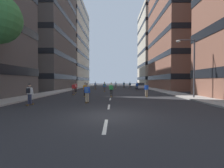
{
  "coord_description": "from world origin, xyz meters",
  "views": [
    {
      "loc": [
        0.36,
        -8.68,
        1.98
      ],
      "look_at": [
        0.0,
        26.72,
        1.26
      ],
      "focal_mm": 24.56,
      "sensor_mm": 36.0,
      "label": 1
    }
  ],
  "objects_px": {
    "skater_0": "(146,89)",
    "skater_2": "(85,89)",
    "skater_8": "(76,87)",
    "parked_car_near": "(140,86)",
    "skater_1": "(87,92)",
    "skater_9": "(111,89)",
    "skater_4": "(116,84)",
    "skater_5": "(130,85)",
    "skater_12": "(74,88)",
    "skater_6": "(124,84)",
    "skater_7": "(95,85)",
    "skater_3": "(137,85)",
    "skater_11": "(30,93)",
    "streetlamp_right": "(191,62)",
    "skater_10": "(105,86)"
  },
  "relations": [
    {
      "from": "skater_5",
      "to": "skater_11",
      "type": "xyz_separation_m",
      "value": [
        -11.21,
        -28.21,
        0.0
      ]
    },
    {
      "from": "skater_3",
      "to": "skater_11",
      "type": "height_order",
      "value": "same"
    },
    {
      "from": "skater_2",
      "to": "skater_9",
      "type": "relative_size",
      "value": 1.0
    },
    {
      "from": "skater_0",
      "to": "skater_6",
      "type": "bearing_deg",
      "value": 92.78
    },
    {
      "from": "parked_car_near",
      "to": "skater_12",
      "type": "bearing_deg",
      "value": -126.47
    },
    {
      "from": "skater_6",
      "to": "skater_5",
      "type": "bearing_deg",
      "value": -63.42
    },
    {
      "from": "skater_5",
      "to": "skater_4",
      "type": "bearing_deg",
      "value": 163.39
    },
    {
      "from": "skater_1",
      "to": "skater_0",
      "type": "bearing_deg",
      "value": 39.58
    },
    {
      "from": "skater_4",
      "to": "skater_2",
      "type": "bearing_deg",
      "value": -100.63
    },
    {
      "from": "skater_3",
      "to": "skater_8",
      "type": "bearing_deg",
      "value": -144.15
    },
    {
      "from": "skater_0",
      "to": "skater_11",
      "type": "bearing_deg",
      "value": -148.06
    },
    {
      "from": "streetlamp_right",
      "to": "skater_1",
      "type": "height_order",
      "value": "streetlamp_right"
    },
    {
      "from": "parked_car_near",
      "to": "skater_3",
      "type": "height_order",
      "value": "skater_3"
    },
    {
      "from": "streetlamp_right",
      "to": "skater_1",
      "type": "distance_m",
      "value": 11.96
    },
    {
      "from": "skater_0",
      "to": "skater_12",
      "type": "distance_m",
      "value": 10.11
    },
    {
      "from": "skater_1",
      "to": "skater_9",
      "type": "height_order",
      "value": "same"
    },
    {
      "from": "streetlamp_right",
      "to": "skater_0",
      "type": "relative_size",
      "value": 3.65
    },
    {
      "from": "streetlamp_right",
      "to": "skater_0",
      "type": "xyz_separation_m",
      "value": [
        -4.5,
        2.03,
        -3.15
      ]
    },
    {
      "from": "skater_0",
      "to": "skater_9",
      "type": "height_order",
      "value": "same"
    },
    {
      "from": "skater_9",
      "to": "skater_1",
      "type": "bearing_deg",
      "value": -111.31
    },
    {
      "from": "skater_1",
      "to": "skater_12",
      "type": "relative_size",
      "value": 1.0
    },
    {
      "from": "skater_0",
      "to": "skater_8",
      "type": "xyz_separation_m",
      "value": [
        -10.34,
        5.69,
        0.03
      ]
    },
    {
      "from": "streetlamp_right",
      "to": "skater_3",
      "type": "xyz_separation_m",
      "value": [
        -3.53,
        15.9,
        -3.15
      ]
    },
    {
      "from": "skater_0",
      "to": "skater_3",
      "type": "bearing_deg",
      "value": 85.97
    },
    {
      "from": "skater_9",
      "to": "skater_0",
      "type": "bearing_deg",
      "value": -0.0
    },
    {
      "from": "skater_5",
      "to": "skater_12",
      "type": "distance_m",
      "value": 21.42
    },
    {
      "from": "parked_car_near",
      "to": "skater_6",
      "type": "bearing_deg",
      "value": 126.61
    },
    {
      "from": "skater_8",
      "to": "skater_1",
      "type": "bearing_deg",
      "value": -71.08
    },
    {
      "from": "skater_0",
      "to": "skater_9",
      "type": "bearing_deg",
      "value": 180.0
    },
    {
      "from": "skater_5",
      "to": "skater_7",
      "type": "xyz_separation_m",
      "value": [
        -8.9,
        -2.54,
        0.0
      ]
    },
    {
      "from": "skater_1",
      "to": "skater_8",
      "type": "distance_m",
      "value": 11.73
    },
    {
      "from": "skater_3",
      "to": "skater_10",
      "type": "bearing_deg",
      "value": -142.25
    },
    {
      "from": "skater_4",
      "to": "parked_car_near",
      "type": "bearing_deg",
      "value": -28.73
    },
    {
      "from": "parked_car_near",
      "to": "skater_7",
      "type": "height_order",
      "value": "skater_7"
    },
    {
      "from": "skater_6",
      "to": "skater_12",
      "type": "height_order",
      "value": "same"
    },
    {
      "from": "skater_8",
      "to": "skater_12",
      "type": "distance_m",
      "value": 3.29
    },
    {
      "from": "skater_1",
      "to": "skater_4",
      "type": "height_order",
      "value": "same"
    },
    {
      "from": "skater_7",
      "to": "streetlamp_right",
      "type": "bearing_deg",
      "value": -57.73
    },
    {
      "from": "parked_car_near",
      "to": "skater_3",
      "type": "bearing_deg",
      "value": -106.54
    },
    {
      "from": "skater_0",
      "to": "skater_12",
      "type": "relative_size",
      "value": 1.0
    },
    {
      "from": "skater_7",
      "to": "skater_8",
      "type": "xyz_separation_m",
      "value": [
        -1.67,
        -13.13,
        0.0
      ]
    },
    {
      "from": "skater_1",
      "to": "skater_2",
      "type": "bearing_deg",
      "value": 102.14
    },
    {
      "from": "skater_0",
      "to": "skater_4",
      "type": "relative_size",
      "value": 1.0
    },
    {
      "from": "skater_4",
      "to": "skater_5",
      "type": "distance_m",
      "value": 3.91
    },
    {
      "from": "skater_4",
      "to": "skater_7",
      "type": "distance_m",
      "value": 6.31
    },
    {
      "from": "skater_7",
      "to": "skater_10",
      "type": "xyz_separation_m",
      "value": [
        2.9,
        -10.18,
        0.0
      ]
    },
    {
      "from": "skater_2",
      "to": "skater_11",
      "type": "distance_m",
      "value": 7.67
    },
    {
      "from": "skater_4",
      "to": "skater_5",
      "type": "height_order",
      "value": "same"
    },
    {
      "from": "skater_0",
      "to": "skater_2",
      "type": "relative_size",
      "value": 1.0
    },
    {
      "from": "skater_8",
      "to": "parked_car_near",
      "type": "bearing_deg",
      "value": 46.26
    }
  ]
}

